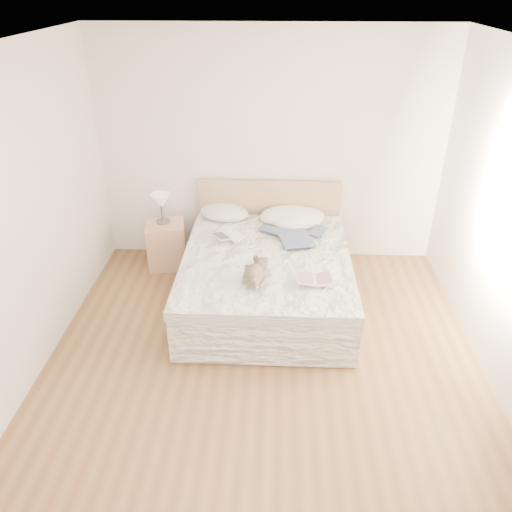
% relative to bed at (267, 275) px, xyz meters
% --- Properties ---
extents(floor, '(4.00, 4.50, 0.00)m').
position_rel_bed_xyz_m(floor, '(0.00, -1.19, -0.31)').
color(floor, brown).
rests_on(floor, ground).
extents(ceiling, '(4.00, 4.50, 0.00)m').
position_rel_bed_xyz_m(ceiling, '(0.00, -1.19, 2.39)').
color(ceiling, white).
rests_on(ceiling, ground).
extents(wall_back, '(4.00, 0.02, 2.70)m').
position_rel_bed_xyz_m(wall_back, '(0.00, 1.06, 1.04)').
color(wall_back, white).
rests_on(wall_back, ground).
extents(wall_left, '(0.02, 4.50, 2.70)m').
position_rel_bed_xyz_m(wall_left, '(-2.00, -1.19, 1.04)').
color(wall_left, white).
rests_on(wall_left, ground).
extents(bed, '(1.72, 2.14, 1.00)m').
position_rel_bed_xyz_m(bed, '(0.00, 0.00, 0.00)').
color(bed, tan).
rests_on(bed, floor).
extents(nightstand, '(0.51, 0.47, 0.56)m').
position_rel_bed_xyz_m(nightstand, '(-1.22, 0.69, -0.03)').
color(nightstand, tan).
rests_on(nightstand, floor).
extents(table_lamp, '(0.24, 0.24, 0.36)m').
position_rel_bed_xyz_m(table_lamp, '(-1.25, 0.73, 0.51)').
color(table_lamp, '#48423E').
rests_on(table_lamp, nightstand).
extents(pillow_left, '(0.68, 0.56, 0.18)m').
position_rel_bed_xyz_m(pillow_left, '(-0.54, 0.86, 0.33)').
color(pillow_left, silver).
rests_on(pillow_left, bed).
extents(pillow_middle, '(0.74, 0.60, 0.20)m').
position_rel_bed_xyz_m(pillow_middle, '(0.22, 0.80, 0.33)').
color(pillow_middle, white).
rests_on(pillow_middle, bed).
extents(pillow_right, '(0.80, 0.75, 0.20)m').
position_rel_bed_xyz_m(pillow_right, '(0.36, 0.72, 0.33)').
color(pillow_right, white).
rests_on(pillow_right, bed).
extents(blouse, '(0.65, 0.68, 0.02)m').
position_rel_bed_xyz_m(blouse, '(0.30, 0.28, 0.32)').
color(blouse, '#35435E').
rests_on(blouse, bed).
extents(photo_book, '(0.39, 0.37, 0.02)m').
position_rel_bed_xyz_m(photo_book, '(-0.42, 0.24, 0.32)').
color(photo_book, white).
rests_on(photo_book, bed).
extents(childrens_book, '(0.37, 0.26, 0.02)m').
position_rel_bed_xyz_m(childrens_book, '(0.46, -0.57, 0.32)').
color(childrens_book, beige).
rests_on(childrens_book, bed).
extents(teddy_bear, '(0.30, 0.37, 0.17)m').
position_rel_bed_xyz_m(teddy_bear, '(-0.11, -0.62, 0.34)').
color(teddy_bear, brown).
rests_on(teddy_bear, bed).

